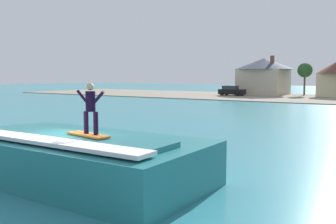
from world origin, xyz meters
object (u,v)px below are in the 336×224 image
at_px(house_with_chimney, 264,74).
at_px(wave_crest, 78,158).
at_px(car_near_shore, 232,91).
at_px(tree_tall_bare, 305,70).
at_px(surfer, 91,106).
at_px(surfboard, 88,135).

bearing_deg(house_with_chimney, wave_crest, -77.12).
distance_m(car_near_shore, house_with_chimney, 8.33).
xyz_separation_m(wave_crest, tree_tall_bare, (-6.41, 60.51, 3.75)).
bearing_deg(house_with_chimney, tree_tall_bare, 5.50).
bearing_deg(surfer, surfboard, -163.08).
bearing_deg(surfboard, tree_tall_bare, 96.75).
bearing_deg(car_near_shore, tree_tall_bare, 35.77).
distance_m(car_near_shore, tree_tall_bare, 13.66).
relative_size(surfboard, tree_tall_bare, 0.32).
bearing_deg(surfboard, house_with_chimney, 103.53).
distance_m(wave_crest, house_with_chimney, 61.43).
bearing_deg(surfboard, surfer, 16.92).
xyz_separation_m(wave_crest, car_near_shore, (-17.10, 52.81, 0.15)).
distance_m(house_with_chimney, tree_tall_bare, 7.33).
bearing_deg(wave_crest, tree_tall_bare, 96.04).
bearing_deg(tree_tall_bare, car_near_shore, -144.23).
height_order(car_near_shore, house_with_chimney, house_with_chimney).
distance_m(surfboard, surfer, 0.97).
bearing_deg(surfer, house_with_chimney, 103.63).
height_order(house_with_chimney, tree_tall_bare, house_with_chimney).
xyz_separation_m(house_with_chimney, tree_tall_bare, (7.27, 0.70, 0.66)).
height_order(surfer, car_near_shore, surfer).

